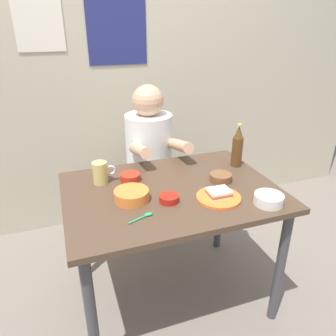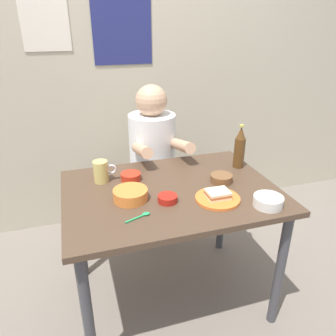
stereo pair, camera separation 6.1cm
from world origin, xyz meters
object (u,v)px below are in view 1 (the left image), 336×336
(plate_orange, at_px, (218,198))
(beer_mug, at_px, (101,173))
(stool, at_px, (150,196))
(person_seated, at_px, (149,144))
(sauce_bowl_chili, at_px, (130,177))
(sandwich, at_px, (219,193))
(dining_table, at_px, (171,205))
(beer_bottle, at_px, (237,147))

(plate_orange, xyz_separation_m, beer_mug, (-0.52, 0.37, 0.05))
(stool, height_order, plate_orange, plate_orange)
(plate_orange, bearing_deg, beer_mug, 144.59)
(person_seated, height_order, plate_orange, person_seated)
(stool, xyz_separation_m, beer_mug, (-0.40, -0.43, 0.45))
(beer_mug, distance_m, sauce_bowl_chili, 0.16)
(person_seated, distance_m, sandwich, 0.80)
(dining_table, distance_m, plate_orange, 0.27)
(dining_table, height_order, beer_mug, beer_mug)
(plate_orange, xyz_separation_m, sauce_bowl_chili, (-0.36, 0.34, 0.02))
(stool, bearing_deg, dining_table, -95.87)
(dining_table, height_order, sauce_bowl_chili, sauce_bowl_chili)
(person_seated, relative_size, sandwich, 6.54)
(beer_mug, height_order, beer_bottle, beer_bottle)
(person_seated, bearing_deg, dining_table, -95.98)
(sandwich, bearing_deg, stool, 98.60)
(sandwich, relative_size, sauce_bowl_chili, 1.00)
(plate_orange, height_order, sandwich, sandwich)
(stool, bearing_deg, sandwich, -81.40)
(stool, relative_size, beer_mug, 3.57)
(sandwich, bearing_deg, person_seated, 98.72)
(person_seated, bearing_deg, sandwich, -81.28)
(sandwich, bearing_deg, plate_orange, -90.00)
(plate_orange, height_order, beer_mug, beer_mug)
(sauce_bowl_chili, bearing_deg, sandwich, -43.17)
(beer_mug, relative_size, sauce_bowl_chili, 1.15)
(person_seated, bearing_deg, sauce_bowl_chili, -118.39)
(beer_bottle, bearing_deg, plate_orange, -131.35)
(dining_table, xyz_separation_m, beer_bottle, (0.47, 0.15, 0.21))
(person_seated, xyz_separation_m, beer_bottle, (0.41, -0.46, 0.09))
(sandwich, distance_m, beer_bottle, 0.44)
(beer_mug, xyz_separation_m, beer_bottle, (0.81, -0.04, 0.06))
(person_seated, relative_size, plate_orange, 3.27)
(sandwich, relative_size, beer_mug, 0.87)
(beer_bottle, relative_size, sauce_bowl_chili, 2.38)
(plate_orange, xyz_separation_m, sandwich, (0.00, 0.00, 0.02))
(beer_mug, bearing_deg, stool, 47.53)
(beer_mug, bearing_deg, sauce_bowl_chili, -9.88)
(stool, distance_m, person_seated, 0.42)
(stool, relative_size, plate_orange, 2.05)
(plate_orange, bearing_deg, sandwich, 90.00)
(plate_orange, relative_size, beer_mug, 1.75)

